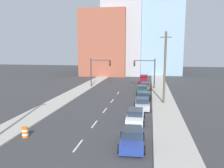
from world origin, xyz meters
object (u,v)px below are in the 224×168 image
at_px(sedan_black, 144,97).
at_px(sedan_green, 142,90).
at_px(traffic_signal_left, 97,68).
at_px(pickup_truck_maroon, 144,80).
at_px(traffic_signal_right, 148,69).
at_px(sedan_silver, 142,104).
at_px(sedan_brown, 145,86).
at_px(traffic_barrel, 25,132).
at_px(sedan_blue, 132,138).
at_px(sedan_white, 135,116).
at_px(utility_pole_right_mid, 165,68).

relative_size(sedan_black, sedan_green, 0.93).
relative_size(traffic_signal_left, pickup_truck_maroon, 1.16).
relative_size(traffic_signal_left, sedan_green, 1.30).
height_order(traffic_signal_left, traffic_signal_right, same).
distance_m(sedan_silver, sedan_brown, 15.49).
bearing_deg(pickup_truck_maroon, traffic_barrel, -106.67).
xyz_separation_m(traffic_barrel, sedan_blue, (9.74, -0.21, 0.23)).
height_order(traffic_signal_right, sedan_silver, traffic_signal_right).
bearing_deg(traffic_signal_left, sedan_green, -29.62).
height_order(sedan_black, sedan_brown, sedan_brown).
bearing_deg(sedan_brown, sedan_green, -94.64).
bearing_deg(traffic_signal_right, pickup_truck_maroon, 99.53).
xyz_separation_m(sedan_white, sedan_brown, (0.57, 21.06, -0.02)).
xyz_separation_m(sedan_blue, pickup_truck_maroon, (-0.15, 34.38, 0.12)).
xyz_separation_m(sedan_green, pickup_truck_maroon, (-0.16, 12.20, 0.13)).
relative_size(sedan_silver, sedan_brown, 0.98).
relative_size(sedan_blue, sedan_brown, 1.01).
bearing_deg(sedan_brown, sedan_black, -89.96).
relative_size(traffic_barrel, sedan_green, 0.20).
distance_m(traffic_signal_right, sedan_green, 6.58).
height_order(utility_pole_right_mid, sedan_green, utility_pole_right_mid).
height_order(traffic_barrel, sedan_blue, sedan_blue).
xyz_separation_m(sedan_white, sedan_green, (0.18, 15.86, 0.05)).
bearing_deg(sedan_blue, utility_pole_right_mid, 74.32).
distance_m(traffic_barrel, sedan_brown, 29.00).
distance_m(traffic_signal_right, sedan_silver, 16.26).
xyz_separation_m(sedan_brown, pickup_truck_maroon, (-0.56, 7.01, 0.20)).
bearing_deg(sedan_green, sedan_silver, -90.04).
distance_m(utility_pole_right_mid, traffic_barrel, 20.56).
height_order(sedan_green, sedan_brown, sedan_green).
bearing_deg(sedan_brown, sedan_white, -91.85).
relative_size(traffic_signal_left, sedan_brown, 1.40).
relative_size(sedan_blue, sedan_black, 1.01).
relative_size(utility_pole_right_mid, pickup_truck_maroon, 1.97).
bearing_deg(traffic_barrel, traffic_signal_right, 68.80).
bearing_deg(utility_pole_right_mid, traffic_signal_right, 101.00).
bearing_deg(traffic_signal_left, traffic_signal_right, 0.00).
distance_m(sedan_blue, sedan_green, 22.18).
distance_m(sedan_blue, sedan_white, 6.32).
height_order(sedan_brown, pickup_truck_maroon, pickup_truck_maroon).
height_order(sedan_silver, sedan_brown, sedan_silver).
bearing_deg(sedan_black, utility_pole_right_mid, -26.09).
distance_m(utility_pole_right_mid, sedan_white, 10.71).
height_order(traffic_signal_left, sedan_black, traffic_signal_left).
xyz_separation_m(traffic_barrel, sedan_white, (9.57, 6.11, 0.17)).
height_order(traffic_signal_left, sedan_blue, traffic_signal_left).
xyz_separation_m(traffic_signal_left, sedan_black, (10.32, -10.90, -3.38)).
bearing_deg(traffic_barrel, utility_pole_right_mid, 48.86).
height_order(sedan_white, sedan_brown, sedan_white).
bearing_deg(sedan_silver, sedan_brown, 87.03).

